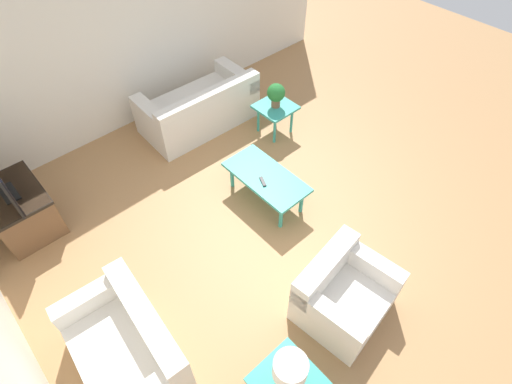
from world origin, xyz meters
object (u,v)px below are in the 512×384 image
Objects in this scene: coffee_table at (266,178)px; loveseat at (129,347)px; tv_stand_chest at (20,209)px; sofa at (200,109)px; table_lamp at (290,370)px; side_table_plant at (275,110)px; side_table_lamp at (287,384)px; armchair at (342,294)px; potted_plant at (276,94)px.

loveseat is at bearing 105.63° from coffee_table.
loveseat is 1.45× the size of tv_stand_chest.
sofa reaches higher than coffee_table.
loveseat is at bearing 34.35° from table_lamp.
sofa reaches higher than loveseat.
table_lamp is at bearing 65.28° from sofa.
loveseat is 2.48× the size of side_table_plant.
side_table_lamp is (-1.23, -0.84, 0.12)m from loveseat.
armchair is 1.72m from coffee_table.
side_table_lamp is at bearing -164.90° from tv_stand_chest.
loveseat is 2.47m from coffee_table.
sofa is at bearing 137.25° from loveseat.
tv_stand_chest is at bearing 114.10° from armchair.
sofa is 4.83× the size of potted_plant.
sofa is 3.32× the size of side_table_lamp.
side_table_plant is 0.59× the size of tv_stand_chest.
potted_plant is (2.81, -2.57, 0.29)m from side_table_lamp.
potted_plant is at bearing 130.87° from sofa.
sofa is at bearing 70.06° from armchair.
sofa is at bearing -26.31° from table_lamp.
side_table_lamp is at bearing 141.14° from coffee_table.
armchair is 3.01m from potted_plant.
potted_plant reaches higher than tv_stand_chest.
coffee_table is at bearing -38.86° from side_table_lamp.
sofa reaches higher than side_table_lamp.
coffee_table is 3.07× the size of potted_plant.
armchair reaches higher than side_table_plant.
loveseat is 1.18× the size of coffee_table.
coffee_table is 1.23× the size of tv_stand_chest.
table_lamp is (-3.56, -0.96, 0.44)m from tv_stand_chest.
sofa is 4.22× the size of table_lamp.
tv_stand_chest is at bearing 78.06° from side_table_plant.
side_table_lamp is 3.82m from potted_plant.
potted_plant is at bearing -42.47° from side_table_lamp.
potted_plant is (0.91, -1.04, 0.32)m from coffee_table.
sofa is 1.84m from coffee_table.
side_table_plant is 1.27× the size of table_lamp.
tv_stand_chest reaches higher than side_table_plant.
potted_plant is (2.56, -1.53, 0.40)m from armchair.
coffee_table is 2.11× the size of side_table_lamp.
side_table_lamp is at bearing 135.00° from table_lamp.
tv_stand_chest is at bearing 15.10° from side_table_lamp.
sofa is 1.94× the size of tv_stand_chest.
side_table_plant and side_table_lamp have the same top height.
armchair is at bearing 78.76° from sofa.
side_table_plant is at bearing -42.47° from table_lamp.
tv_stand_chest is (-0.15, 2.79, 0.02)m from sofa.
coffee_table is at bearing 82.06° from sofa.
table_lamp reaches higher than potted_plant.
table_lamp is (-3.71, 1.83, 0.45)m from sofa.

